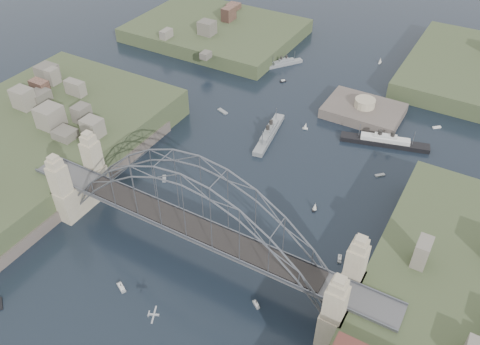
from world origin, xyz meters
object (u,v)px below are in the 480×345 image
fort_island (362,116)px  ocean_liner (385,142)px  naval_cruiser_near (269,134)px  bridge (194,214)px  naval_cruiser_far (284,63)px

fort_island → ocean_liner: bearing=-48.4°
ocean_liner → naval_cruiser_near: bearing=-156.9°
bridge → naval_cruiser_near: (-7.03, 46.38, -11.38)m
bridge → naval_cruiser_far: (-22.34, 86.74, -11.59)m
fort_island → naval_cruiser_far: 38.22m
naval_cruiser_near → fort_island: bearing=51.1°
naval_cruiser_far → naval_cruiser_near: bearing=-69.2°
fort_island → ocean_liner: fort_island is taller
naval_cruiser_near → ocean_liner: (29.01, 12.40, -0.04)m
naval_cruiser_near → naval_cruiser_far: size_ratio=1.63×
bridge → fort_island: bearing=80.3°
fort_island → naval_cruiser_near: size_ratio=1.08×
naval_cruiser_near → bridge: bearing=-81.4°
naval_cruiser_near → naval_cruiser_far: 43.17m
fort_island → ocean_liner: size_ratio=0.93×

